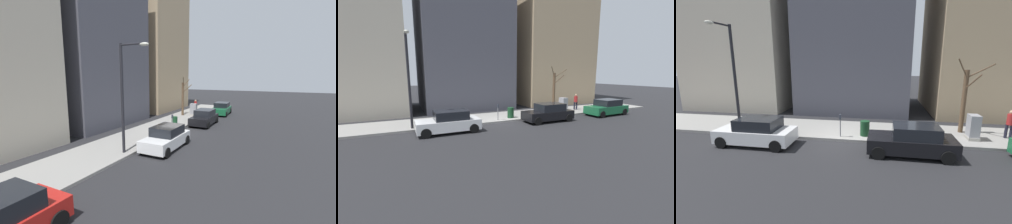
% 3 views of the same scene
% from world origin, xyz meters
% --- Properties ---
extents(ground_plane, '(120.00, 120.00, 0.00)m').
position_xyz_m(ground_plane, '(0.00, 0.00, 0.00)').
color(ground_plane, '#232326').
extents(sidewalk, '(4.00, 36.00, 0.15)m').
position_xyz_m(sidewalk, '(2.00, 0.00, 0.07)').
color(sidewalk, gray).
rests_on(sidewalk, ground).
extents(parked_car_black, '(1.92, 4.20, 1.52)m').
position_xyz_m(parked_car_black, '(-1.19, -3.62, 0.74)').
color(parked_car_black, black).
rests_on(parked_car_black, ground).
extents(parked_car_white, '(1.93, 4.20, 1.52)m').
position_xyz_m(parked_car_white, '(-1.22, 4.65, 0.74)').
color(parked_car_white, white).
rests_on(parked_car_white, ground).
extents(parking_meter, '(0.14, 0.10, 1.35)m').
position_xyz_m(parking_meter, '(0.45, 0.28, 0.98)').
color(parking_meter, slate).
rests_on(parking_meter, sidewalk).
extents(utility_box, '(0.83, 0.61, 1.43)m').
position_xyz_m(utility_box, '(1.30, -7.27, 0.85)').
color(utility_box, '#A8A399').
rests_on(utility_box, sidewalk).
extents(streetlamp, '(1.97, 0.32, 6.50)m').
position_xyz_m(streetlamp, '(0.28, 6.91, 4.02)').
color(streetlamp, black).
rests_on(streetlamp, sidewalk).
extents(bare_tree, '(1.12, 2.09, 4.56)m').
position_xyz_m(bare_tree, '(2.58, -7.06, 2.24)').
color(bare_tree, brown).
rests_on(bare_tree, sidewalk).
extents(trash_bin, '(0.56, 0.56, 0.90)m').
position_xyz_m(trash_bin, '(0.90, -1.13, 0.60)').
color(trash_bin, '#14381E').
rests_on(trash_bin, sidewalk).
extents(pedestrian_near_meter, '(0.36, 0.37, 1.66)m').
position_xyz_m(pedestrian_near_meter, '(1.83, -9.38, 1.09)').
color(pedestrian_near_meter, '#1E1E2D').
rests_on(pedestrian_near_meter, sidewalk).
extents(office_block_center, '(9.50, 9.50, 16.08)m').
position_xyz_m(office_block_center, '(10.25, 0.58, 8.04)').
color(office_block_center, '#4C4C56').
rests_on(office_block_center, ground).
extents(office_tower_right, '(9.46, 9.46, 15.64)m').
position_xyz_m(office_tower_right, '(10.23, 11.51, 7.82)').
color(office_tower_right, '#BCB29E').
rests_on(office_tower_right, ground).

